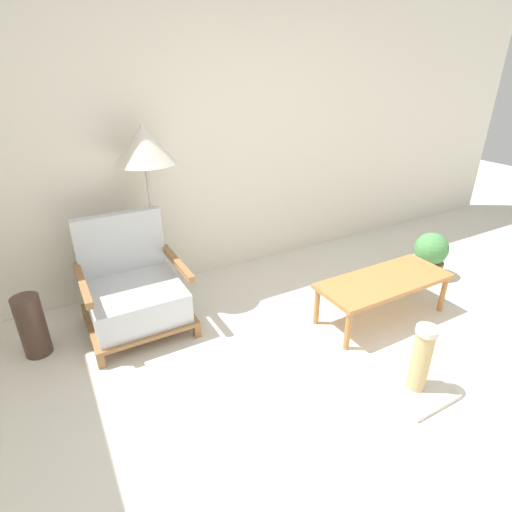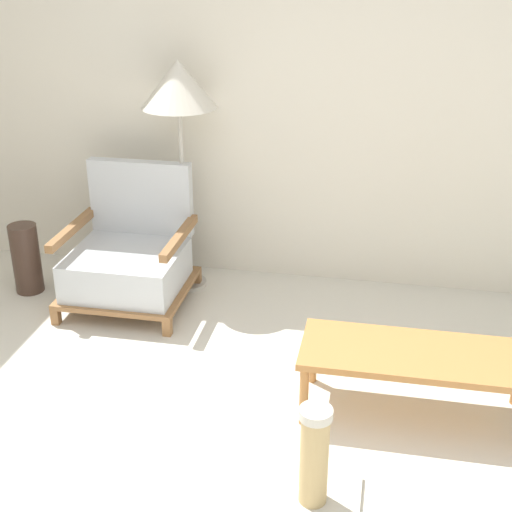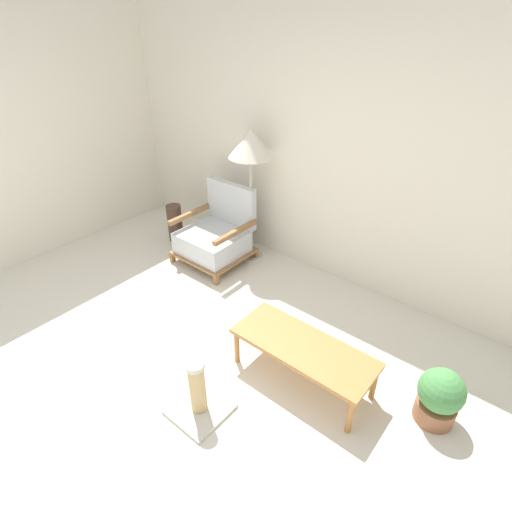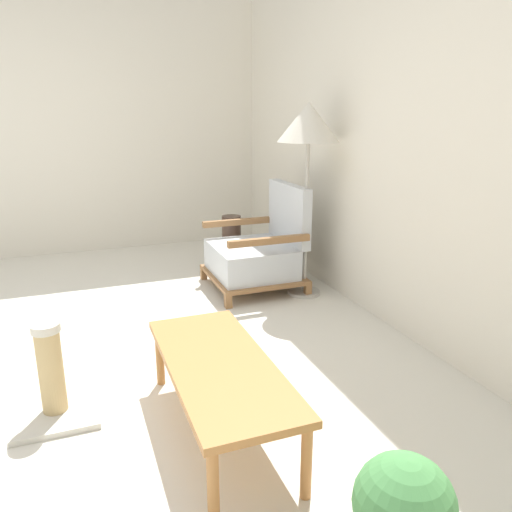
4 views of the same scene
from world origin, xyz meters
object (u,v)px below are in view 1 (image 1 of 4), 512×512
Objects in this scene: coffee_table at (384,283)px; scratching_post at (418,371)px; potted_plant at (430,254)px; floor_lamp at (144,151)px; armchair at (134,292)px; vase at (32,326)px.

scratching_post is (-0.40, -0.72, -0.16)m from coffee_table.
floor_lamp is at bearing 160.51° from potted_plant.
coffee_table is (1.76, -0.86, 0.01)m from armchair.
potted_plant is at bearing -11.83° from armchair.
floor_lamp is at bearing 119.96° from scratching_post.
floor_lamp is 3.37× the size of potted_plant.
potted_plant is (0.93, 0.30, -0.09)m from coffee_table.
floor_lamp reaches higher than vase.
armchair is 2.09m from scratching_post.
potted_plant is 1.68m from scratching_post.
vase is 0.96× the size of scratching_post.
coffee_table is 0.98m from potted_plant.
floor_lamp is 1.49m from vase.
potted_plant is at bearing 17.85° from coffee_table.
coffee_table is at bearing -37.90° from floor_lamp.
vase is 1.05× the size of potted_plant.
potted_plant is (2.41, -0.85, -1.07)m from floor_lamp.
floor_lamp is at bearing 142.10° from coffee_table.
armchair is 0.77× the size of coffee_table.
potted_plant reaches higher than coffee_table.
armchair reaches higher than scratching_post.
vase is at bearing -164.07° from floor_lamp.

